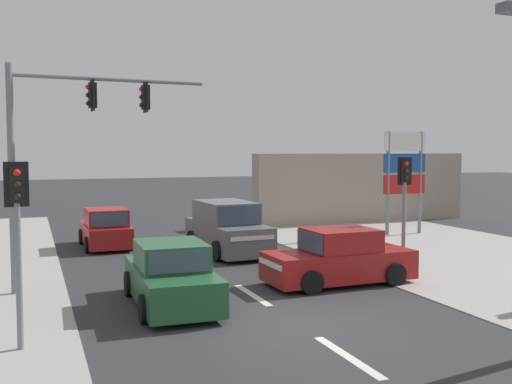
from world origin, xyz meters
TOP-DOWN VIEW (x-y plane):
  - ground_plane at (0.00, 0.00)m, footprint 140.00×140.00m
  - lane_dash_near at (0.00, -2.00)m, footprint 0.20×2.40m
  - lane_dash_mid at (0.00, 3.00)m, footprint 0.20×2.40m
  - lane_dash_far at (0.00, 8.00)m, footprint 0.20×2.40m
  - traffic_signal_mast at (-4.50, 5.36)m, footprint 5.28×0.54m
  - pedestal_signal_right_kerb at (5.30, 3.96)m, footprint 0.44×0.31m
  - pedestal_signal_left_kerb at (-5.60, 0.49)m, footprint 0.44×0.30m
  - shopping_plaza_sign at (10.26, 11.14)m, footprint 2.10×0.16m
  - shopfront_wall_far at (11.00, 16.00)m, footprint 12.00×1.00m
  - suv_oncoming_near at (1.37, 9.32)m, footprint 2.25×4.63m
  - sedan_kerbside_parked at (-2.22, 2.71)m, footprint 1.98×4.28m
  - sedan_crossing_left at (2.75, 3.37)m, footprint 4.28×1.98m
  - hatchback_oncoming_mid at (-2.65, 12.21)m, footprint 1.83×3.66m

SIDE VIEW (x-z plane):
  - ground_plane at x=0.00m, z-range 0.00..0.00m
  - lane_dash_near at x=0.00m, z-range 0.00..0.01m
  - lane_dash_mid at x=0.00m, z-range 0.00..0.01m
  - lane_dash_far at x=0.00m, z-range 0.00..0.01m
  - hatchback_oncoming_mid at x=-2.65m, z-range -0.06..1.47m
  - sedan_kerbside_parked at x=-2.22m, z-range -0.08..1.48m
  - sedan_crossing_left at x=2.75m, z-range -0.08..1.48m
  - suv_oncoming_near at x=1.37m, z-range -0.06..1.83m
  - shopfront_wall_far at x=11.00m, z-range 0.00..3.60m
  - pedestal_signal_right_kerb at x=5.30m, z-range 0.64..4.20m
  - pedestal_signal_left_kerb at x=-5.60m, z-range 0.64..4.20m
  - shopping_plaza_sign at x=10.26m, z-range 0.68..5.28m
  - traffic_signal_mast at x=-4.50m, z-range 1.15..7.15m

